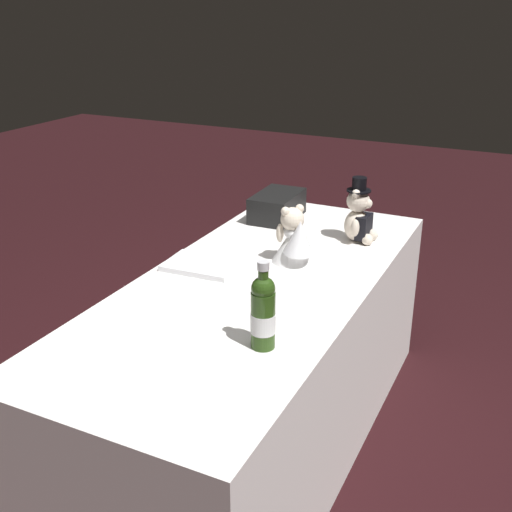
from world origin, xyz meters
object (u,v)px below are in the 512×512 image
at_px(teddy_bear_groom, 359,216).
at_px(guestbook, 202,265).
at_px(champagne_bottle, 263,311).
at_px(signing_pen, 263,299).
at_px(gift_case_black, 277,206).
at_px(teddy_bear_bride, 294,238).

relative_size(teddy_bear_groom, guestbook, 1.00).
bearing_deg(champagne_bottle, signing_pen, -154.93).
xyz_separation_m(teddy_bear_groom, gift_case_black, (-0.12, -0.44, -0.05)).
height_order(teddy_bear_groom, champagne_bottle, teddy_bear_groom).
relative_size(signing_pen, guestbook, 0.44).
height_order(teddy_bear_bride, gift_case_black, teddy_bear_bride).
xyz_separation_m(teddy_bear_bride, champagne_bottle, (0.65, 0.17, 0.02)).
bearing_deg(signing_pen, teddy_bear_bride, -174.23).
distance_m(signing_pen, guestbook, 0.37).
distance_m(teddy_bear_groom, champagne_bottle, 1.00).
bearing_deg(guestbook, gift_case_black, 175.05).
bearing_deg(teddy_bear_groom, signing_pen, -9.75).
height_order(signing_pen, guestbook, guestbook).
xyz_separation_m(teddy_bear_groom, signing_pen, (0.71, -0.12, -0.11)).
xyz_separation_m(champagne_bottle, gift_case_black, (-1.12, -0.45, -0.06)).
relative_size(teddy_bear_groom, signing_pen, 2.27).
distance_m(teddy_bear_bride, guestbook, 0.38).
distance_m(teddy_bear_bride, champagne_bottle, 0.67).
bearing_deg(guestbook, teddy_bear_groom, 137.20).
relative_size(teddy_bear_groom, teddy_bear_bride, 1.20).
height_order(teddy_bear_groom, signing_pen, teddy_bear_groom).
relative_size(teddy_bear_bride, gift_case_black, 0.77).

